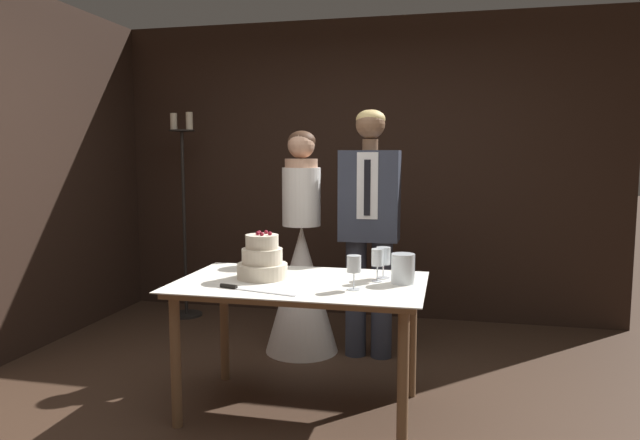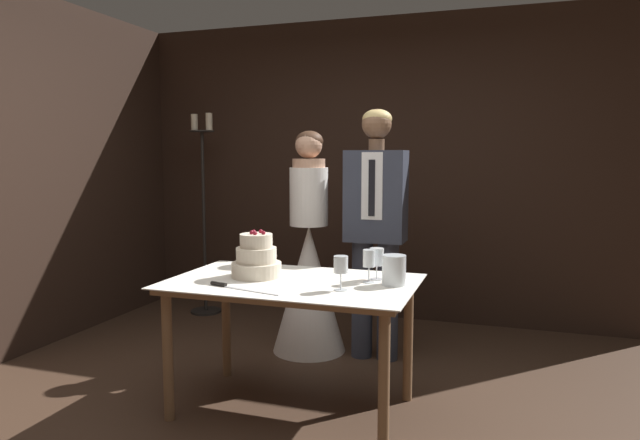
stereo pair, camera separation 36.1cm
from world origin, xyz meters
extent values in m
plane|color=#422D21|center=(0.00, 0.00, 0.00)|extent=(40.00, 40.00, 0.00)
cube|color=black|center=(0.00, 2.37, 1.32)|extent=(4.61, 0.12, 2.65)
cylinder|color=brown|center=(-0.59, -0.07, 0.36)|extent=(0.06, 0.06, 0.71)
cylinder|color=brown|center=(0.61, -0.07, 0.36)|extent=(0.06, 0.06, 0.71)
cylinder|color=brown|center=(-0.59, 0.61, 0.36)|extent=(0.06, 0.06, 0.71)
cylinder|color=brown|center=(0.61, 0.61, 0.36)|extent=(0.06, 0.06, 0.71)
cube|color=brown|center=(0.01, 0.27, 0.73)|extent=(1.32, 0.79, 0.03)
cube|color=white|center=(0.01, 0.27, 0.75)|extent=(1.38, 0.85, 0.01)
cylinder|color=beige|center=(-0.22, 0.30, 0.79)|extent=(0.29, 0.29, 0.08)
cylinder|color=beige|center=(-0.22, 0.30, 0.88)|extent=(0.23, 0.23, 0.09)
cylinder|color=beige|center=(-0.22, 0.30, 0.96)|extent=(0.19, 0.19, 0.08)
sphere|color=maroon|center=(-0.17, 0.29, 1.01)|extent=(0.02, 0.02, 0.02)
sphere|color=maroon|center=(-0.21, 0.35, 1.01)|extent=(0.02, 0.02, 0.02)
sphere|color=maroon|center=(-0.24, 0.32, 1.01)|extent=(0.02, 0.02, 0.02)
sphere|color=maroon|center=(-0.24, 0.28, 1.01)|extent=(0.02, 0.02, 0.02)
sphere|color=maroon|center=(-0.21, 0.26, 1.01)|extent=(0.02, 0.02, 0.02)
cube|color=silver|center=(-0.09, -0.03, 0.75)|extent=(0.35, 0.10, 0.00)
cylinder|color=black|center=(-0.31, 0.02, 0.76)|extent=(0.10, 0.04, 0.02)
cylinder|color=silver|center=(0.45, 0.45, 0.75)|extent=(0.08, 0.08, 0.00)
cylinder|color=silver|center=(0.45, 0.45, 0.79)|extent=(0.01, 0.01, 0.08)
cylinder|color=silver|center=(0.45, 0.45, 0.88)|extent=(0.08, 0.08, 0.10)
cylinder|color=maroon|center=(0.45, 0.45, 0.85)|extent=(0.07, 0.07, 0.04)
cylinder|color=silver|center=(0.34, 0.14, 0.75)|extent=(0.07, 0.07, 0.00)
cylinder|color=silver|center=(0.34, 0.14, 0.80)|extent=(0.01, 0.01, 0.09)
cylinder|color=silver|center=(0.34, 0.14, 0.89)|extent=(0.08, 0.08, 0.09)
cylinder|color=silver|center=(0.43, 0.36, 0.75)|extent=(0.06, 0.06, 0.00)
cylinder|color=silver|center=(0.43, 0.36, 0.80)|extent=(0.01, 0.01, 0.09)
cylinder|color=silver|center=(0.43, 0.36, 0.89)|extent=(0.07, 0.07, 0.09)
cylinder|color=silver|center=(0.57, 0.35, 0.83)|extent=(0.13, 0.13, 0.16)
cylinder|color=beige|center=(0.57, 0.35, 0.79)|extent=(0.06, 0.06, 0.07)
sphere|color=#F9CC4C|center=(0.57, 0.35, 0.84)|extent=(0.02, 0.02, 0.02)
cone|color=white|center=(-0.23, 1.24, 0.47)|extent=(0.54, 0.54, 0.94)
cylinder|color=white|center=(-0.23, 1.24, 1.15)|extent=(0.28, 0.28, 0.42)
cylinder|color=tan|center=(-0.23, 1.24, 1.40)|extent=(0.24, 0.24, 0.06)
sphere|color=tan|center=(-0.23, 1.24, 1.53)|extent=(0.20, 0.20, 0.20)
ellipsoid|color=#472D1E|center=(-0.23, 1.26, 1.56)|extent=(0.20, 0.20, 0.15)
cylinder|color=#333847|center=(0.17, 1.24, 0.42)|extent=(0.15, 0.15, 0.85)
cylinder|color=#333847|center=(0.36, 1.24, 0.42)|extent=(0.15, 0.15, 0.85)
cube|color=#333847|center=(0.26, 1.24, 1.17)|extent=(0.42, 0.24, 0.64)
cube|color=white|center=(0.26, 1.12, 1.24)|extent=(0.15, 0.01, 0.46)
cube|color=black|center=(0.26, 1.11, 1.23)|extent=(0.04, 0.01, 0.38)
cylinder|color=brown|center=(0.26, 1.24, 1.53)|extent=(0.11, 0.11, 0.08)
sphere|color=brown|center=(0.26, 1.24, 1.67)|extent=(0.21, 0.21, 0.21)
ellipsoid|color=#D6B770|center=(0.26, 1.25, 1.70)|extent=(0.21, 0.21, 0.13)
cylinder|color=black|center=(-1.50, 1.92, 0.01)|extent=(0.28, 0.28, 0.02)
cylinder|color=black|center=(-1.50, 1.92, 0.84)|extent=(0.03, 0.03, 1.64)
cylinder|color=black|center=(-1.50, 1.92, 1.67)|extent=(0.22, 0.22, 0.01)
cylinder|color=beige|center=(-1.57, 1.92, 1.75)|extent=(0.06, 0.06, 0.15)
cylinder|color=beige|center=(-1.42, 1.92, 1.75)|extent=(0.06, 0.06, 0.15)
camera|label=1|loc=(0.81, -2.75, 1.45)|focal=32.00mm
camera|label=2|loc=(1.16, -2.65, 1.45)|focal=32.00mm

